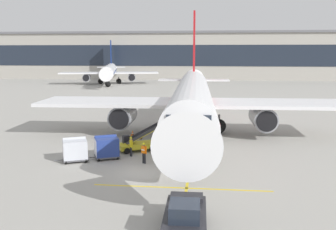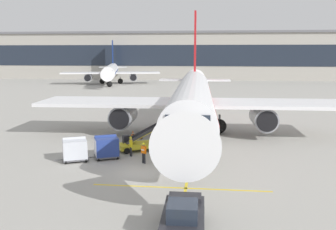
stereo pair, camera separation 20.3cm
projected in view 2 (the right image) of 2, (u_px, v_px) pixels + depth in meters
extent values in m
plane|color=#9E9B93|center=(142.00, 172.00, 28.03)|extent=(600.00, 600.00, 0.00)
cylinder|color=white|center=(193.00, 98.00, 39.33)|extent=(4.93, 33.32, 3.98)
cube|color=red|center=(193.00, 98.00, 39.33)|extent=(4.93, 31.99, 0.48)
cone|color=white|center=(186.00, 139.00, 21.05)|extent=(3.90, 4.09, 3.78)
cone|color=white|center=(195.00, 81.00, 58.72)|extent=(3.57, 6.47, 3.39)
cube|color=white|center=(114.00, 102.00, 40.96)|extent=(15.96, 7.09, 0.36)
cylinder|color=#93969E|center=(123.00, 116.00, 40.45)|extent=(2.59, 4.39, 2.47)
cylinder|color=black|center=(119.00, 119.00, 38.28)|extent=(2.10, 0.18, 2.10)
cube|color=white|center=(274.00, 104.00, 39.53)|extent=(15.96, 7.09, 0.36)
cylinder|color=#93969E|center=(263.00, 118.00, 39.21)|extent=(2.59, 4.39, 2.47)
cylinder|color=black|center=(267.00, 122.00, 37.04)|extent=(2.10, 0.18, 2.10)
cube|color=red|center=(195.00, 46.00, 56.23)|extent=(0.39, 3.99, 9.97)
cube|color=white|center=(195.00, 80.00, 56.79)|extent=(10.80, 2.96, 0.20)
cube|color=#1E2633|center=(188.00, 119.00, 23.69)|extent=(2.84, 1.87, 0.88)
cylinder|color=#47474C|center=(190.00, 146.00, 29.98)|extent=(0.22, 0.22, 1.31)
sphere|color=black|center=(190.00, 154.00, 30.09)|extent=(1.61, 1.61, 1.61)
cylinder|color=#47474C|center=(166.00, 120.00, 41.65)|extent=(0.22, 0.22, 1.31)
sphere|color=black|center=(166.00, 125.00, 41.76)|extent=(1.61, 1.61, 1.61)
cylinder|color=#47474C|center=(219.00, 120.00, 41.16)|extent=(0.22, 0.22, 1.31)
sphere|color=black|center=(219.00, 126.00, 41.27)|extent=(1.61, 1.61, 1.61)
cube|color=gold|center=(137.00, 145.00, 34.06)|extent=(3.75, 3.02, 0.44)
cube|color=black|center=(126.00, 139.00, 33.95)|extent=(0.79, 0.78, 0.70)
cylinder|color=#333338|center=(133.00, 138.00, 34.19)|extent=(0.08, 0.08, 0.80)
cube|color=gold|center=(149.00, 131.00, 34.28)|extent=(4.68, 3.08, 2.22)
cube|color=black|center=(149.00, 130.00, 34.27)|extent=(4.49, 2.89, 2.07)
cube|color=#333338|center=(151.00, 131.00, 33.86)|extent=(4.23, 2.31, 2.25)
cube|color=#333338|center=(148.00, 129.00, 34.67)|extent=(4.23, 2.31, 2.25)
cylinder|color=black|center=(152.00, 148.00, 33.86)|extent=(0.59, 0.44, 0.56)
cylinder|color=black|center=(147.00, 145.00, 35.20)|extent=(0.59, 0.44, 0.56)
cylinder|color=black|center=(127.00, 151.00, 32.98)|extent=(0.59, 0.44, 0.56)
cylinder|color=black|center=(123.00, 147.00, 34.33)|extent=(0.59, 0.44, 0.56)
cube|color=#515156|center=(107.00, 156.00, 31.66)|extent=(2.48, 2.28, 0.12)
cylinder|color=#4C4C51|center=(91.00, 157.00, 31.26)|extent=(0.67, 0.35, 0.07)
cube|color=navy|center=(107.00, 147.00, 31.53)|extent=(2.35, 2.14, 1.50)
cube|color=navy|center=(106.00, 139.00, 31.83)|extent=(2.03, 1.50, 0.74)
cube|color=silver|center=(95.00, 147.00, 31.24)|extent=(0.61, 1.33, 1.38)
sphere|color=black|center=(97.00, 155.00, 32.08)|extent=(0.30, 0.30, 0.30)
sphere|color=black|center=(98.00, 159.00, 30.80)|extent=(0.30, 0.30, 0.30)
sphere|color=black|center=(115.00, 154.00, 32.55)|extent=(0.30, 0.30, 0.30)
sphere|color=black|center=(118.00, 158.00, 31.27)|extent=(0.30, 0.30, 0.30)
cube|color=#515156|center=(75.00, 158.00, 30.86)|extent=(2.48, 2.28, 0.12)
cylinder|color=#4C4C51|center=(59.00, 160.00, 30.46)|extent=(0.67, 0.35, 0.07)
cube|color=silver|center=(75.00, 149.00, 30.72)|extent=(2.35, 2.14, 1.50)
cube|color=silver|center=(74.00, 142.00, 31.02)|extent=(2.03, 1.50, 0.74)
cube|color=silver|center=(63.00, 150.00, 30.44)|extent=(0.61, 1.33, 1.38)
sphere|color=black|center=(65.00, 158.00, 31.27)|extent=(0.30, 0.30, 0.30)
sphere|color=black|center=(66.00, 162.00, 29.99)|extent=(0.30, 0.30, 0.30)
sphere|color=black|center=(85.00, 156.00, 31.75)|extent=(0.30, 0.30, 0.30)
sphere|color=black|center=(86.00, 161.00, 30.47)|extent=(0.30, 0.30, 0.30)
cube|color=#232328|center=(183.00, 219.00, 18.68)|extent=(2.17, 4.44, 0.70)
cube|color=#1E2633|center=(183.00, 211.00, 17.80)|extent=(1.50, 1.56, 0.80)
cube|color=#28282D|center=(185.00, 197.00, 20.22)|extent=(1.80, 1.00, 0.24)
cylinder|color=black|center=(202.00, 213.00, 19.99)|extent=(0.29, 0.76, 0.76)
cylinder|color=black|center=(168.00, 212.00, 20.16)|extent=(0.29, 0.76, 0.76)
cylinder|color=black|center=(145.00, 158.00, 30.13)|extent=(0.15, 0.15, 0.86)
cylinder|color=black|center=(143.00, 158.00, 30.24)|extent=(0.15, 0.15, 0.86)
cube|color=orange|center=(144.00, 150.00, 30.06)|extent=(0.45, 0.41, 0.58)
cube|color=white|center=(143.00, 150.00, 29.97)|extent=(0.29, 0.19, 0.08)
sphere|color=brown|center=(144.00, 145.00, 29.99)|extent=(0.21, 0.21, 0.21)
sphere|color=yellow|center=(144.00, 144.00, 29.98)|extent=(0.23, 0.23, 0.23)
cylinder|color=orange|center=(146.00, 151.00, 29.92)|extent=(0.09, 0.09, 0.56)
cylinder|color=orange|center=(142.00, 150.00, 30.22)|extent=(0.09, 0.09, 0.56)
cylinder|color=black|center=(131.00, 152.00, 32.18)|extent=(0.15, 0.15, 0.86)
cylinder|color=black|center=(131.00, 151.00, 32.35)|extent=(0.15, 0.15, 0.86)
cube|color=yellow|center=(131.00, 143.00, 32.15)|extent=(0.36, 0.44, 0.58)
cube|color=white|center=(129.00, 143.00, 32.11)|extent=(0.14, 0.32, 0.08)
sphere|color=tan|center=(131.00, 139.00, 32.08)|extent=(0.21, 0.21, 0.21)
sphere|color=yellow|center=(131.00, 138.00, 32.07)|extent=(0.23, 0.23, 0.23)
cylinder|color=yellow|center=(131.00, 144.00, 31.93)|extent=(0.09, 0.09, 0.56)
cylinder|color=yellow|center=(130.00, 143.00, 32.38)|extent=(0.09, 0.09, 0.56)
cube|color=black|center=(133.00, 136.00, 39.72)|extent=(0.59, 0.59, 0.05)
cone|color=orange|center=(133.00, 133.00, 39.66)|extent=(0.47, 0.47, 0.62)
cylinder|color=white|center=(133.00, 133.00, 39.66)|extent=(0.26, 0.26, 0.07)
cube|color=black|center=(139.00, 138.00, 38.83)|extent=(0.61, 0.61, 0.05)
cone|color=orange|center=(139.00, 135.00, 38.77)|extent=(0.49, 0.49, 0.65)
cylinder|color=white|center=(139.00, 135.00, 38.76)|extent=(0.27, 0.27, 0.08)
cube|color=yellow|center=(195.00, 136.00, 39.98)|extent=(0.20, 110.00, 0.01)
cube|color=yellow|center=(181.00, 188.00, 24.76)|extent=(12.00, 0.20, 0.01)
cube|color=#A8A399|center=(174.00, 56.00, 128.41)|extent=(121.04, 19.12, 14.83)
cube|color=#1E2633|center=(171.00, 56.00, 118.93)|extent=(117.41, 0.10, 6.68)
cube|color=slate|center=(174.00, 33.00, 125.23)|extent=(119.83, 16.25, 0.70)
cylinder|color=white|center=(111.00, 71.00, 103.23)|extent=(9.10, 27.34, 3.39)
cube|color=navy|center=(111.00, 71.00, 103.23)|extent=(8.90, 26.28, 0.41)
cone|color=white|center=(108.00, 74.00, 88.21)|extent=(3.87, 4.00, 3.22)
cone|color=white|center=(113.00, 68.00, 119.20)|extent=(3.97, 5.92, 2.88)
cube|color=white|center=(85.00, 73.00, 103.27)|extent=(13.80, 8.07, 0.36)
cylinder|color=#93969E|center=(88.00, 77.00, 103.03)|extent=(2.81, 3.91, 2.10)
cylinder|color=black|center=(88.00, 78.00, 101.25)|extent=(1.77, 0.50, 1.79)
cube|color=white|center=(136.00, 73.00, 104.70)|extent=(13.80, 8.07, 0.36)
cylinder|color=#93969E|center=(133.00, 77.00, 104.28)|extent=(2.81, 3.91, 2.10)
cylinder|color=black|center=(133.00, 78.00, 102.49)|extent=(1.77, 0.50, 1.79)
cube|color=navy|center=(113.00, 53.00, 117.11)|extent=(0.97, 3.25, 8.17)
cube|color=white|center=(113.00, 67.00, 117.56)|extent=(9.06, 4.00, 0.20)
cube|color=#1E2633|center=(108.00, 72.00, 90.45)|extent=(2.64, 2.00, 0.75)
cylinder|color=#47474C|center=(109.00, 82.00, 95.60)|extent=(0.22, 0.22, 1.23)
sphere|color=black|center=(109.00, 84.00, 95.71)|extent=(1.50, 1.50, 1.50)
cylinder|color=#47474C|center=(102.00, 79.00, 104.70)|extent=(0.22, 0.22, 1.23)
sphere|color=black|center=(102.00, 81.00, 104.80)|extent=(1.50, 1.50, 1.50)
cylinder|color=#47474C|center=(120.00, 79.00, 105.21)|extent=(0.22, 0.22, 1.23)
sphere|color=black|center=(120.00, 81.00, 105.31)|extent=(1.50, 1.50, 1.50)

